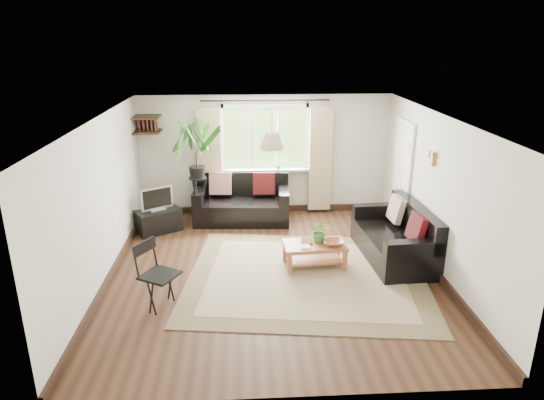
{
  "coord_description": "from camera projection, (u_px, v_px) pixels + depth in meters",
  "views": [
    {
      "loc": [
        -0.42,
        -6.75,
        3.52
      ],
      "look_at": [
        0.0,
        0.4,
        1.05
      ],
      "focal_mm": 32.0,
      "sensor_mm": 36.0,
      "label": 1
    }
  ],
  "objects": [
    {
      "name": "coffee_table",
      "position": [
        314.0,
        255.0,
        7.67
      ],
      "size": [
        1.01,
        0.6,
        0.4
      ],
      "primitive_type": null,
      "rotation": [
        0.0,
        0.0,
        0.07
      ],
      "color": "brown",
      "rests_on": "floor"
    },
    {
      "name": "sofa_back",
      "position": [
        242.0,
        200.0,
        9.49
      ],
      "size": [
        1.88,
        1.02,
        0.86
      ],
      "primitive_type": null,
      "rotation": [
        0.0,
        0.0,
        -0.06
      ],
      "color": "black",
      "rests_on": "floor"
    },
    {
      "name": "sofa_right",
      "position": [
        394.0,
        234.0,
        7.88
      ],
      "size": [
        1.86,
        1.02,
        0.85
      ],
      "primitive_type": null,
      "rotation": [
        0.0,
        0.0,
        -1.5
      ],
      "color": "black",
      "rests_on": "floor"
    },
    {
      "name": "tv",
      "position": [
        157.0,
        198.0,
        8.89
      ],
      "size": [
        0.62,
        0.49,
        0.46
      ],
      "primitive_type": null,
      "rotation": [
        0.0,
        0.0,
        0.56
      ],
      "color": "#A5A5AA",
      "rests_on": "tv_stand"
    },
    {
      "name": "ceiling",
      "position": [
        274.0,
        118.0,
        6.76
      ],
      "size": [
        5.5,
        5.5,
        0.0
      ],
      "primitive_type": "plane",
      "rotation": [
        3.14,
        0.0,
        0.0
      ],
      "color": "white",
      "rests_on": "floor"
    },
    {
      "name": "table_plant",
      "position": [
        320.0,
        232.0,
        7.6
      ],
      "size": [
        0.36,
        0.32,
        0.36
      ],
      "primitive_type": "imported",
      "rotation": [
        0.0,
        0.0,
        -0.15
      ],
      "color": "#39702C",
      "rests_on": "coffee_table"
    },
    {
      "name": "pendant_lamp",
      "position": [
        272.0,
        137.0,
        7.26
      ],
      "size": [
        0.36,
        0.36,
        0.54
      ],
      "primitive_type": null,
      "color": "beige",
      "rests_on": "ceiling"
    },
    {
      "name": "folding_chair",
      "position": [
        160.0,
        276.0,
        6.44
      ],
      "size": [
        0.65,
        0.65,
        0.93
      ],
      "primitive_type": null,
      "rotation": [
        0.0,
        0.0,
        1.05
      ],
      "color": "black",
      "rests_on": "floor"
    },
    {
      "name": "book_a",
      "position": [
        300.0,
        246.0,
        7.49
      ],
      "size": [
        0.16,
        0.21,
        0.02
      ],
      "primitive_type": "imported",
      "rotation": [
        0.0,
        0.0,
        -0.02
      ],
      "color": "white",
      "rests_on": "coffee_table"
    },
    {
      "name": "tv_stand",
      "position": [
        159.0,
        221.0,
        9.03
      ],
      "size": [
        0.9,
        0.8,
        0.42
      ],
      "primitive_type": "cube",
      "rotation": [
        0.0,
        0.0,
        0.56
      ],
      "color": "black",
      "rests_on": "floor"
    },
    {
      "name": "door",
      "position": [
        401.0,
        177.0,
        8.96
      ],
      "size": [
        0.06,
        0.96,
        2.06
      ],
      "primitive_type": "cube",
      "color": "silver",
      "rests_on": "wall_right"
    },
    {
      "name": "bowl",
      "position": [
        334.0,
        243.0,
        7.54
      ],
      "size": [
        0.33,
        0.33,
        0.08
      ],
      "primitive_type": "imported",
      "rotation": [
        0.0,
        0.0,
        0.09
      ],
      "color": "#A05937",
      "rests_on": "coffee_table"
    },
    {
      "name": "wall_front",
      "position": [
        291.0,
        294.0,
        4.56
      ],
      "size": [
        5.0,
        0.02,
        2.4
      ],
      "primitive_type": "cube",
      "color": "beige",
      "rests_on": "floor"
    },
    {
      "name": "floor",
      "position": [
        273.0,
        272.0,
        7.55
      ],
      "size": [
        5.5,
        5.5,
        0.0
      ],
      "primitive_type": "plane",
      "color": "black",
      "rests_on": "ground"
    },
    {
      "name": "window",
      "position": [
        265.0,
        138.0,
        9.6
      ],
      "size": [
        2.5,
        0.16,
        2.16
      ],
      "primitive_type": null,
      "color": "white",
      "rests_on": "wall_back"
    },
    {
      "name": "wall_right",
      "position": [
        439.0,
        196.0,
        7.29
      ],
      "size": [
        0.02,
        5.5,
        2.4
      ],
      "primitive_type": "cube",
      "color": "beige",
      "rests_on": "floor"
    },
    {
      "name": "rug",
      "position": [
        306.0,
        276.0,
        7.4
      ],
      "size": [
        3.93,
        3.49,
        0.02
      ],
      "primitive_type": "cube",
      "rotation": [
        0.0,
        0.0,
        -0.12
      ],
      "color": "beige",
      "rests_on": "floor"
    },
    {
      "name": "palm_stand",
      "position": [
        197.0,
        173.0,
        9.21
      ],
      "size": [
        0.99,
        0.99,
        1.99
      ],
      "primitive_type": null,
      "rotation": [
        0.0,
        0.0,
        0.34
      ],
      "color": "black",
      "rests_on": "floor"
    },
    {
      "name": "sill_plant",
      "position": [
        278.0,
        163.0,
        9.69
      ],
      "size": [
        0.14,
        0.1,
        0.27
      ],
      "primitive_type": "imported",
      "color": "#2D6023",
      "rests_on": "window"
    },
    {
      "name": "corner_shelf",
      "position": [
        147.0,
        124.0,
        9.17
      ],
      "size": [
        0.5,
        0.5,
        0.34
      ],
      "primitive_type": null,
      "color": "black",
      "rests_on": "wall_back"
    },
    {
      "name": "wall_back",
      "position": [
        265.0,
        155.0,
        9.75
      ],
      "size": [
        5.0,
        0.02,
        2.4
      ],
      "primitive_type": "cube",
      "color": "beige",
      "rests_on": "floor"
    },
    {
      "name": "book_b",
      "position": [
        301.0,
        241.0,
        7.67
      ],
      "size": [
        0.21,
        0.26,
        0.02
      ],
      "primitive_type": "imported",
      "rotation": [
        0.0,
        0.0,
        -0.13
      ],
      "color": "#542E21",
      "rests_on": "coffee_table"
    },
    {
      "name": "wall_left",
      "position": [
        102.0,
        202.0,
        7.02
      ],
      "size": [
        0.02,
        5.5,
        2.4
      ],
      "primitive_type": "cube",
      "color": "beige",
      "rests_on": "floor"
    },
    {
      "name": "wall_sconce",
      "position": [
        431.0,
        156.0,
        7.4
      ],
      "size": [
        0.12,
        0.12,
        0.28
      ],
      "primitive_type": null,
      "color": "beige",
      "rests_on": "wall_right"
    }
  ]
}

